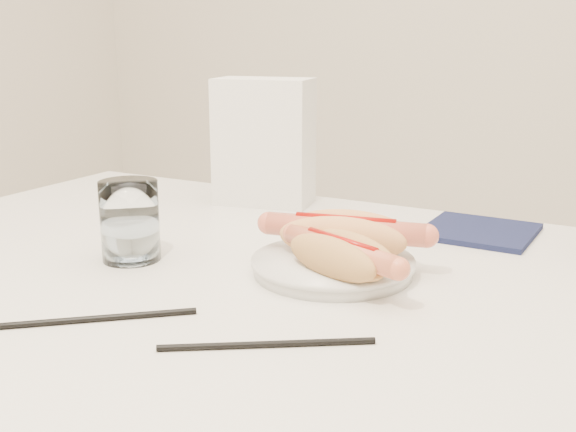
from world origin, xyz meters
The scene contains 9 objects.
table centered at (0.00, 0.00, 0.69)m, with size 1.20×0.80×0.75m.
plate centered at (0.08, 0.04, 0.76)m, with size 0.19×0.19×0.02m, color silver.
hotdog_left centered at (0.09, 0.07, 0.79)m, with size 0.20×0.11×0.05m.
hotdog_right centered at (0.11, 0.00, 0.79)m, with size 0.17×0.11×0.05m.
water_glass centered at (-0.16, -0.03, 0.80)m, with size 0.07×0.07×0.10m, color silver.
chopstick_near centered at (-0.07, -0.21, 0.75)m, with size 0.01×0.01×0.21m, color black.
chopstick_far centered at (0.12, -0.18, 0.75)m, with size 0.01×0.01×0.20m, color black.
napkin_box centered at (-0.17, 0.31, 0.85)m, with size 0.16×0.09×0.21m, color white.
navy_napkin centered at (0.19, 0.30, 0.75)m, with size 0.15×0.15×0.01m, color #111737.
Camera 1 is at (0.42, -0.69, 1.03)m, focal length 43.86 mm.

